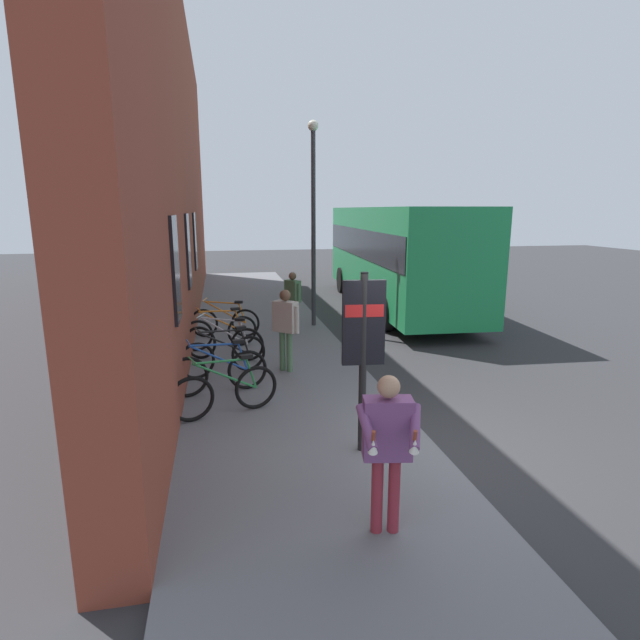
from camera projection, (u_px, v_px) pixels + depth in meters
The scene contains 15 objects.
ground at pixel (375, 341), 12.82m from camera, with size 60.00×60.00×0.00m, color #2D2D30.
sidewalk_pavement at pixel (261, 326), 14.20m from camera, with size 24.00×3.50×0.12m, color slate.
station_facade at pixel (179, 166), 13.81m from camera, with size 22.00×0.65×8.93m.
bicycle_far_end at pixel (225, 391), 7.85m from camera, with size 0.68×1.70×0.97m.
bicycle_beside_lamp at pixel (219, 372), 8.80m from camera, with size 0.54×1.75×0.97m.
bicycle_under_window at pixel (224, 355), 9.78m from camera, with size 0.69×1.70×0.97m.
bicycle_leaning_wall at pixel (224, 342), 10.76m from camera, with size 0.70×1.69×0.97m.
bicycle_mid_rack at pixel (221, 332), 11.66m from camera, with size 0.62×1.73×0.97m.
bicycle_end_of_row at pixel (225, 322), 12.70m from camera, with size 0.53×1.75×0.97m.
transit_info_sign at pixel (363, 334), 6.44m from camera, with size 0.14×0.56×2.40m.
city_bus at pixel (395, 251), 16.92m from camera, with size 10.63×3.13×3.35m.
pedestrian_crossing_street at pixel (285, 322), 9.89m from camera, with size 0.49×0.51×1.64m.
pedestrian_near_bus at pixel (293, 294), 13.47m from camera, with size 0.51×0.42×1.54m.
tourist_with_hotdogs at pixel (388, 438), 4.83m from camera, with size 0.62×0.62×1.64m.
street_lamp at pixel (313, 208), 13.41m from camera, with size 0.28×0.28×5.41m.
Camera 1 is at (-5.89, 2.82, 3.28)m, focal length 28.27 mm.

